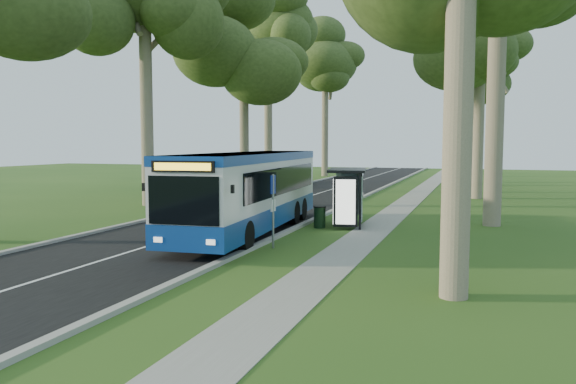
% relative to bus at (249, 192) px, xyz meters
% --- Properties ---
extents(ground, '(120.00, 120.00, 0.00)m').
position_rel_bus_xyz_m(ground, '(1.39, -0.91, -1.60)').
color(ground, '#284D18').
rests_on(ground, ground).
extents(road, '(7.00, 100.00, 0.02)m').
position_rel_bus_xyz_m(road, '(-2.11, 9.09, -1.59)').
color(road, black).
rests_on(road, ground).
extents(kerb_east, '(0.25, 100.00, 0.12)m').
position_rel_bus_xyz_m(kerb_east, '(1.39, 9.09, -1.54)').
color(kerb_east, '#9E9B93').
rests_on(kerb_east, ground).
extents(kerb_west, '(0.25, 100.00, 0.12)m').
position_rel_bus_xyz_m(kerb_west, '(-5.61, 9.09, -1.54)').
color(kerb_west, '#9E9B93').
rests_on(kerb_west, ground).
extents(centre_line, '(0.12, 100.00, 0.00)m').
position_rel_bus_xyz_m(centre_line, '(-2.11, 9.09, -1.58)').
color(centre_line, white).
rests_on(centre_line, road).
extents(footpath, '(1.50, 100.00, 0.02)m').
position_rel_bus_xyz_m(footpath, '(4.39, 9.09, -1.59)').
color(footpath, gray).
rests_on(footpath, ground).
extents(bus, '(3.27, 11.82, 3.09)m').
position_rel_bus_xyz_m(bus, '(0.00, 0.00, 0.00)').
color(bus, silver).
rests_on(bus, ground).
extents(bus_stop_sign, '(0.09, 0.35, 2.46)m').
position_rel_bus_xyz_m(bus_stop_sign, '(1.96, -2.65, -0.07)').
color(bus_stop_sign, gray).
rests_on(bus_stop_sign, ground).
extents(bus_shelter, '(1.99, 3.01, 2.39)m').
position_rel_bus_xyz_m(bus_shelter, '(3.25, 2.76, 0.08)').
color(bus_shelter, black).
rests_on(bus_shelter, ground).
extents(litter_bin, '(0.51, 0.51, 0.89)m').
position_rel_bus_xyz_m(litter_bin, '(2.19, 2.18, -1.15)').
color(litter_bin, black).
rests_on(litter_bin, ground).
extents(car_white, '(1.78, 4.06, 1.36)m').
position_rel_bus_xyz_m(car_white, '(-6.71, 20.83, -0.92)').
color(car_white, silver).
rests_on(car_white, ground).
extents(car_silver, '(2.61, 4.44, 1.38)m').
position_rel_bus_xyz_m(car_silver, '(-7.64, 24.96, -0.91)').
color(car_silver, '#A3A6AB').
rests_on(car_silver, ground).
extents(tree_west_c, '(5.20, 5.20, 14.18)m').
position_rel_bus_xyz_m(tree_west_c, '(-7.61, 17.09, 8.91)').
color(tree_west_c, '#7A6B56').
rests_on(tree_west_c, ground).
extents(tree_west_d, '(5.20, 5.20, 16.97)m').
position_rel_bus_xyz_m(tree_west_d, '(-9.61, 27.09, 10.95)').
color(tree_west_d, '#7A6B56').
rests_on(tree_west_d, ground).
extents(tree_west_e, '(5.20, 5.20, 15.45)m').
position_rel_bus_xyz_m(tree_west_e, '(-7.11, 37.09, 9.84)').
color(tree_west_e, '#7A6B56').
rests_on(tree_west_e, ground).
extents(tree_east_c, '(5.20, 5.20, 14.05)m').
position_rel_bus_xyz_m(tree_east_c, '(8.19, 17.09, 8.81)').
color(tree_east_c, '#7A6B56').
rests_on(tree_east_c, ground).
extents(tree_east_d, '(5.20, 5.20, 14.67)m').
position_rel_bus_xyz_m(tree_east_d, '(9.39, 29.09, 9.27)').
color(tree_east_d, '#7A6B56').
rests_on(tree_east_d, ground).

